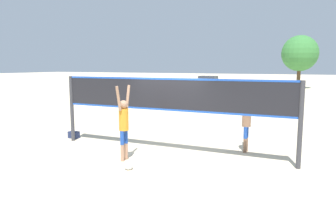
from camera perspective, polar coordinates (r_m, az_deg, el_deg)
name	(u,v)px	position (r m, az deg, el deg)	size (l,w,h in m)	color
ground_plane	(168,152)	(10.71, 0.00, -7.03)	(200.00, 200.00, 0.00)	beige
volleyball_net	(168,101)	(10.40, 0.00, 1.94)	(8.02, 0.13, 2.41)	#38383D
player_spiker	(124,121)	(9.67, -7.72, -1.60)	(0.28, 0.72, 2.23)	tan
player_blocker	(247,119)	(10.83, 13.52, -1.17)	(0.28, 0.70, 2.08)	#8C664C
volleyball	(129,166)	(9.02, -6.86, -9.24)	(0.23, 0.23, 0.23)	white
gear_bag	(74,135)	(13.24, -16.09, -3.83)	(0.40, 0.24, 0.26)	navy
parked_car_near	(209,83)	(41.04, 7.22, 5.09)	(4.70, 1.93, 1.51)	#4C6B4C
tree_left_cluster	(300,53)	(43.34, 21.98, 9.44)	(4.33, 4.33, 6.42)	#4C3823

